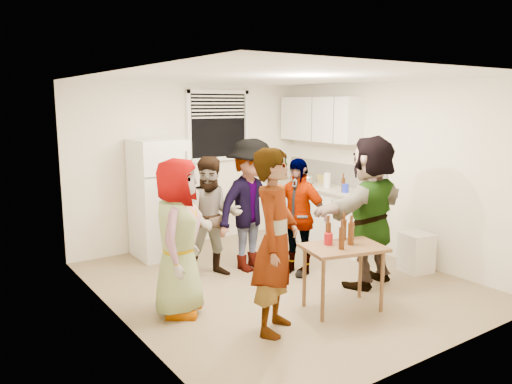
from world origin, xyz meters
TOP-DOWN VIEW (x-y plane):
  - room at (0.00, 0.00)m, footprint 4.00×4.50m
  - window at (0.45, 2.21)m, footprint 1.12×0.10m
  - refrigerator at (-0.75, 1.88)m, footprint 0.70×0.70m
  - counter_lower at (1.70, 1.15)m, footprint 0.60×2.20m
  - countertop at (1.70, 1.15)m, footprint 0.64×2.22m
  - backsplash at (1.99, 1.15)m, footprint 0.03×2.20m
  - upper_cabinets at (1.83, 1.35)m, footprint 0.34×1.60m
  - kettle at (1.65, 1.41)m, footprint 0.30×0.26m
  - paper_towel at (1.68, 0.98)m, footprint 0.11×0.11m
  - wine_bottle at (1.75, 2.14)m, footprint 0.07×0.07m
  - beer_bottle_counter at (1.60, 0.54)m, footprint 0.05×0.05m
  - blue_cup at (1.60, 0.50)m, footprint 0.10×0.10m
  - picture_frame at (1.92, 1.39)m, footprint 0.02×0.16m
  - trash_bin at (1.74, -0.70)m, footprint 0.41×0.41m
  - serving_table at (0.07, -1.04)m, footprint 0.95×0.74m
  - beer_bottle_table at (0.16, -1.05)m, footprint 0.06×0.06m
  - red_cup at (-0.02, -0.90)m, footprint 0.09×0.09m
  - guest_grey at (-1.43, -0.14)m, footprint 1.80×1.67m
  - guest_stripe at (-0.84, -1.04)m, footprint 1.62×1.82m
  - guest_back_left at (-0.55, 0.67)m, footprint 1.24×1.71m
  - guest_back_right at (0.00, 0.61)m, footprint 1.44×1.93m
  - guest_black at (0.40, 0.14)m, footprint 1.74×1.36m
  - guest_orange at (0.88, -0.66)m, footprint 2.04×2.14m

SIDE VIEW (x-z plane):
  - room at x=0.00m, z-range -1.25..1.25m
  - serving_table at x=0.07m, z-range -0.35..0.35m
  - guest_grey at x=-1.43m, z-range -0.26..0.26m
  - guest_stripe at x=-0.84m, z-range -0.21..0.21m
  - guest_back_left at x=-0.55m, z-range -0.29..0.29m
  - guest_back_right at x=0.00m, z-range -0.33..0.33m
  - guest_black at x=0.40m, z-range -0.19..0.19m
  - guest_orange at x=0.88m, z-range -0.27..0.27m
  - trash_bin at x=1.74m, z-range -0.01..0.51m
  - counter_lower at x=1.70m, z-range 0.00..0.86m
  - beer_bottle_table at x=0.16m, z-range 0.59..0.82m
  - red_cup at x=-0.02m, z-range 0.64..0.77m
  - refrigerator at x=-0.75m, z-range 0.00..1.70m
  - countertop at x=1.70m, z-range 0.86..0.90m
  - kettle at x=1.65m, z-range 0.79..1.01m
  - beer_bottle_counter at x=1.60m, z-range 0.80..1.00m
  - paper_towel at x=1.68m, z-range 0.79..1.01m
  - blue_cup at x=1.60m, z-range 0.83..0.97m
  - wine_bottle at x=1.75m, z-range 0.76..1.04m
  - picture_frame at x=1.92m, z-range 0.90..1.04m
  - backsplash at x=1.99m, z-range 0.90..1.26m
  - window at x=0.45m, z-range 1.32..2.38m
  - upper_cabinets at x=1.83m, z-range 1.60..2.30m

